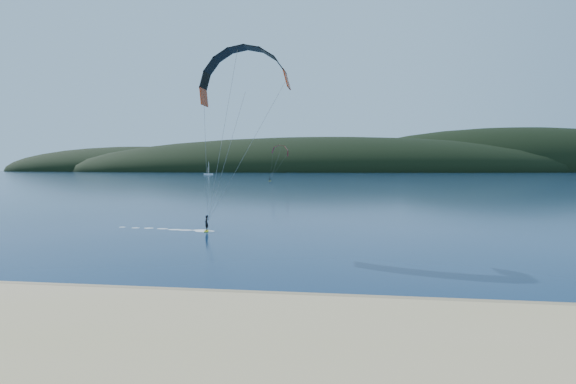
{
  "coord_description": "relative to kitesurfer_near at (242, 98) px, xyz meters",
  "views": [
    {
      "loc": [
        8.05,
        -17.38,
        6.45
      ],
      "look_at": [
        4.17,
        10.0,
        5.0
      ],
      "focal_mm": 28.81,
      "sensor_mm": 36.0,
      "label": 1
    }
  ],
  "objects": [
    {
      "name": "kitesurfer_near",
      "position": [
        0.0,
        0.0,
        0.0
      ],
      "size": [
        20.38,
        9.4,
        15.67
      ],
      "color": "#D0CE18",
      "rests_on": "ground"
    },
    {
      "name": "kitesurfer_far",
      "position": [
        -24.75,
        175.87,
        0.63
      ],
      "size": [
        11.02,
        8.73,
        15.99
      ],
      "color": "#D0CE18",
      "rests_on": "ground"
    },
    {
      "name": "headland",
      "position": [
        2.03,
        723.89,
        -12.4
      ],
      "size": [
        1200.0,
        310.0,
        140.0
      ],
      "color": "black",
      "rests_on": "ground"
    },
    {
      "name": "sailboat",
      "position": [
        -122.53,
        371.37,
        -11.48
      ],
      "size": [
        8.97,
        5.57,
        12.48
      ],
      "color": "white",
      "rests_on": "ground"
    },
    {
      "name": "ground",
      "position": [
        1.4,
        -21.39,
        -12.4
      ],
      "size": [
        1800.0,
        1800.0,
        0.0
      ],
      "primitive_type": "plane",
      "color": "#081F3A",
      "rests_on": "ground"
    },
    {
      "name": "wet_sand",
      "position": [
        1.4,
        -16.89,
        -12.35
      ],
      "size": [
        220.0,
        2.5,
        0.1
      ],
      "color": "#82674B",
      "rests_on": "ground"
    }
  ]
}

